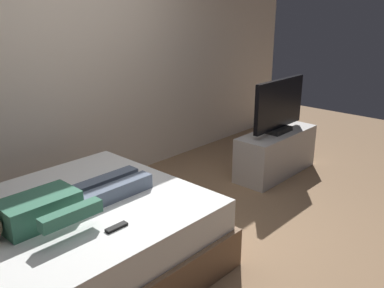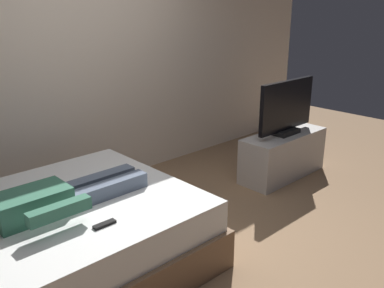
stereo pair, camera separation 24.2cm
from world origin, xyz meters
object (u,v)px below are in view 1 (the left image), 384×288
object	(u,v)px
person	(59,205)
tv	(279,107)
remote	(117,227)
tv_stand	(276,153)
bed	(56,250)

from	to	relation	value
person	tv	size ratio (longest dim) A/B	1.43
person	remote	bearing A→B (deg)	-69.53
person	tv_stand	xyz separation A→B (m)	(2.72, 0.02, -0.37)
remote	tv	xyz separation A→B (m)	(2.56, 0.43, 0.24)
bed	tv_stand	world-z (taller)	bed
bed	tv	size ratio (longest dim) A/B	2.37
tv	bed	bearing A→B (deg)	179.29
person	tv_stand	size ratio (longest dim) A/B	1.15
tv_stand	bed	bearing A→B (deg)	179.29
bed	tv_stand	bearing A→B (deg)	-0.71
person	tv_stand	bearing A→B (deg)	0.50
remote	tv_stand	bearing A→B (deg)	9.48
remote	tv_stand	world-z (taller)	remote
remote	tv	size ratio (longest dim) A/B	0.17
remote	tv	distance (m)	2.61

